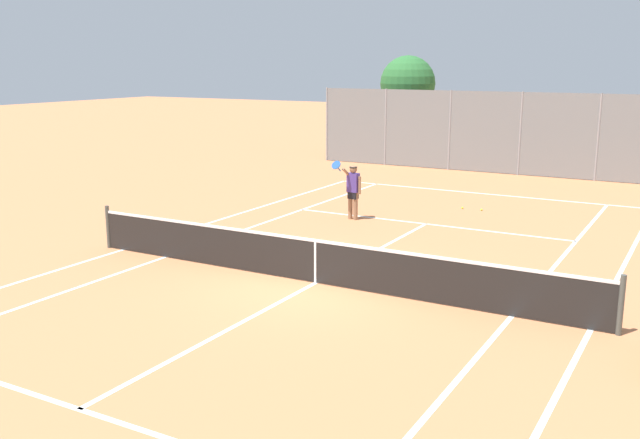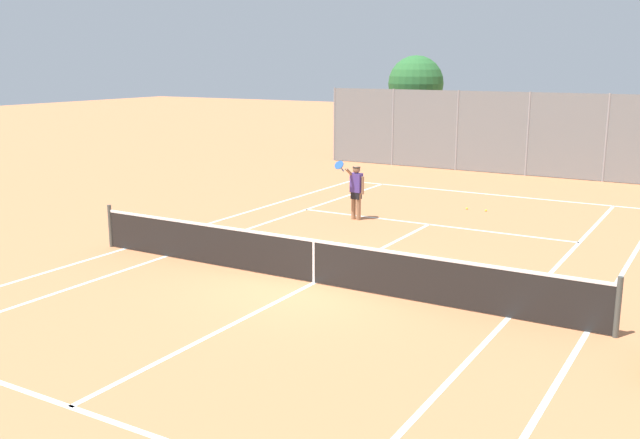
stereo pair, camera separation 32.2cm
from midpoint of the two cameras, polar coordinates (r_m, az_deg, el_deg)
ground_plane at (r=15.05m, az=0.12°, el=-5.10°), size 120.00×120.00×0.00m
court_line_markings at (r=15.05m, az=0.12°, el=-5.09°), size 11.10×23.90×0.01m
tennis_net at (r=14.90m, az=0.13°, el=-3.24°), size 12.00×0.10×1.07m
player_far_left at (r=20.85m, az=3.33°, el=2.48°), size 0.71×0.72×1.77m
loose_tennis_ball_0 at (r=22.93m, az=12.06°, el=0.87°), size 0.07×0.07×0.07m
loose_tennis_ball_1 at (r=17.58m, az=0.45°, el=-2.38°), size 0.07×0.07×0.07m
loose_tennis_ball_3 at (r=22.76m, az=13.53°, el=0.71°), size 0.07×0.07×0.07m
back_fence at (r=30.18m, az=16.58°, el=6.57°), size 18.01×0.08×3.38m
tree_behind_left at (r=35.09m, az=7.99°, el=10.59°), size 2.64×2.64×4.85m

